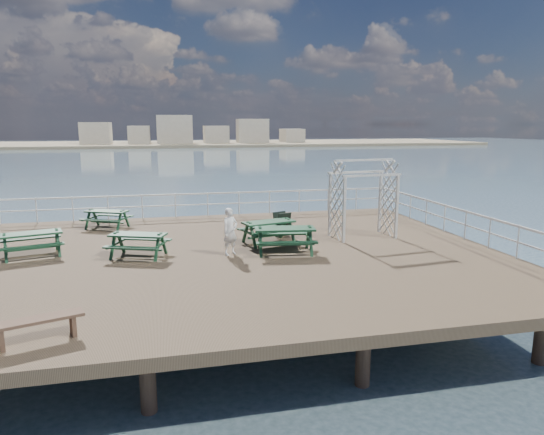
% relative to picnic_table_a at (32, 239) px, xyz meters
% --- Properties ---
extents(ground, '(18.00, 14.00, 0.30)m').
position_rel_picnic_table_a_xyz_m(ground, '(6.21, -1.05, -0.72)').
color(ground, brown).
rests_on(ground, ground).
extents(sea_backdrop, '(300.00, 300.00, 9.20)m').
position_rel_picnic_table_a_xyz_m(sea_backdrop, '(18.75, 133.02, -1.07)').
color(sea_backdrop, '#3B5563').
rests_on(sea_backdrop, ground).
extents(railing, '(17.77, 13.76, 1.10)m').
position_rel_picnic_table_a_xyz_m(railing, '(6.14, 1.52, 0.31)').
color(railing, silver).
rests_on(railing, ground).
extents(picnic_table_a, '(2.15, 1.91, 0.89)m').
position_rel_picnic_table_a_xyz_m(picnic_table_a, '(0.00, 0.00, 0.00)').
color(picnic_table_a, '#123219').
rests_on(picnic_table_a, ground).
extents(picnic_table_b, '(2.11, 1.95, 0.82)m').
position_rel_picnic_table_a_xyz_m(picnic_table_b, '(1.91, 4.03, -0.04)').
color(picnic_table_b, '#123219').
rests_on(picnic_table_b, ground).
extents(picnic_table_c, '(2.19, 1.93, 0.91)m').
position_rel_picnic_table_a_xyz_m(picnic_table_c, '(7.85, 0.04, 0.01)').
color(picnic_table_c, '#123219').
rests_on(picnic_table_c, ground).
extents(picnic_table_d, '(2.15, 1.95, 0.86)m').
position_rel_picnic_table_a_xyz_m(picnic_table_d, '(3.36, -0.83, -0.02)').
color(picnic_table_d, '#123219').
rests_on(picnic_table_d, ground).
extents(picnic_table_e, '(2.18, 1.86, 0.96)m').
position_rel_picnic_table_a_xyz_m(picnic_table_e, '(8.08, -1.39, 0.05)').
color(picnic_table_e, '#123219').
rests_on(picnic_table_e, ground).
extents(flat_bench_near, '(1.73, 0.93, 0.49)m').
position_rel_picnic_table_a_xyz_m(flat_bench_near, '(1.71, -6.85, -0.20)').
color(flat_bench_near, brown).
rests_on(flat_bench_near, ground).
extents(trellis_arbor, '(2.48, 1.50, 2.94)m').
position_rel_picnic_table_a_xyz_m(trellis_arbor, '(11.50, 0.17, 0.74)').
color(trellis_arbor, silver).
rests_on(trellis_arbor, ground).
extents(sandwich_board, '(0.69, 0.61, 0.95)m').
position_rel_picnic_table_a_xyz_m(sandwich_board, '(8.56, 0.94, -0.11)').
color(sandwich_board, black).
rests_on(sandwich_board, ground).
extents(person, '(0.67, 0.60, 1.55)m').
position_rel_picnic_table_a_xyz_m(person, '(6.28, -1.24, 0.21)').
color(person, white).
rests_on(person, ground).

